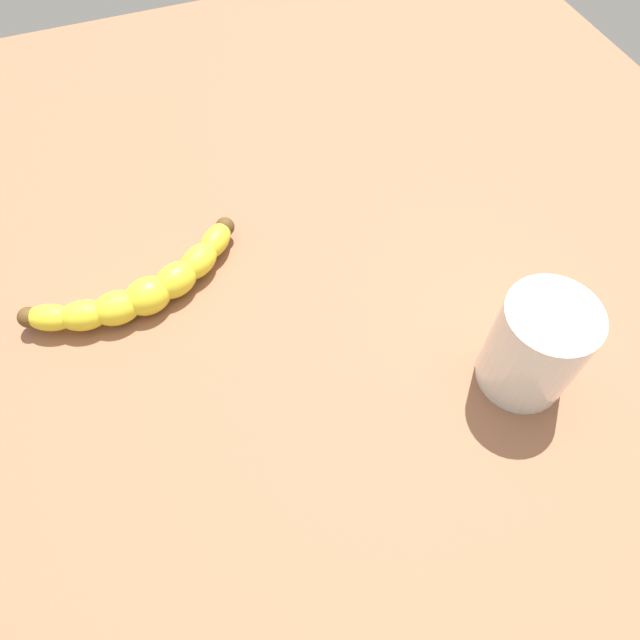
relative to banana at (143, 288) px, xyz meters
The scene contains 3 objects.
wooden_tabletop 15.26cm from the banana, 107.41° to the right, with size 120.00×120.00×3.00cm, color #8F5B40.
banana is the anchor object (origin of this frame).
smoothie_glass 38.19cm from the banana, 124.03° to the right, with size 8.22×8.22×10.58cm.
Camera 1 is at (-34.17, 9.40, 51.89)cm, focal length 32.14 mm.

